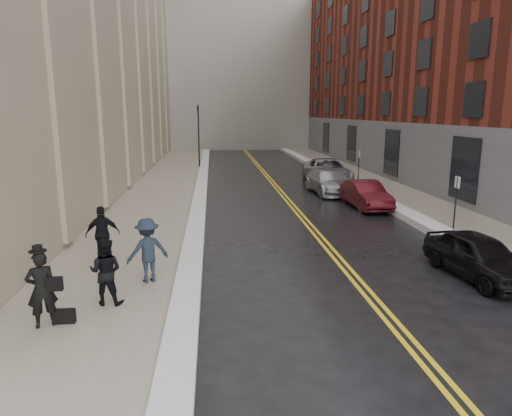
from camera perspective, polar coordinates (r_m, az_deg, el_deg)
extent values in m
plane|color=black|center=(9.86, 4.00, -16.33)|extent=(160.00, 160.00, 0.00)
cube|color=gray|center=(25.17, -12.24, 1.17)|extent=(4.00, 64.00, 0.15)
cube|color=gray|center=(27.09, 17.41, 1.65)|extent=(3.00, 64.00, 0.15)
cube|color=gold|center=(25.30, 3.43, 1.31)|extent=(0.12, 64.00, 0.01)
cube|color=gold|center=(25.33, 3.97, 1.32)|extent=(0.12, 64.00, 0.01)
cube|color=white|center=(24.99, -7.00, 1.41)|extent=(0.70, 60.80, 0.26)
cube|color=white|center=(26.42, 13.72, 1.77)|extent=(0.85, 60.80, 0.30)
cube|color=maroon|center=(37.08, 26.72, 17.46)|extent=(14.00, 50.00, 18.00)
cylinder|color=black|center=(38.63, -7.17, 8.81)|extent=(0.12, 0.12, 5.20)
imported|color=black|center=(38.58, -7.25, 11.77)|extent=(0.18, 0.15, 0.90)
cylinder|color=black|center=(19.36, 23.65, 0.33)|extent=(0.06, 0.06, 2.20)
cube|color=white|center=(19.22, 23.88, 2.95)|extent=(0.02, 0.35, 0.45)
cylinder|color=black|center=(30.27, 12.70, 4.90)|extent=(0.06, 0.06, 2.20)
cube|color=white|center=(30.18, 12.78, 6.60)|extent=(0.02, 0.35, 0.45)
imported|color=black|center=(14.49, 26.08, -5.42)|extent=(1.93, 3.93, 1.29)
imported|color=#450C13|center=(23.09, 13.54, 1.64)|extent=(1.61, 4.09, 1.33)
imported|color=#98999F|center=(26.88, 9.03, 3.30)|extent=(2.27, 4.87, 1.38)
imported|color=#A1A4A9|center=(30.43, 8.87, 4.56)|extent=(3.25, 6.14, 1.64)
imported|color=black|center=(10.79, -25.23, -9.18)|extent=(0.72, 0.62, 1.68)
imported|color=black|center=(11.48, -18.28, -7.53)|extent=(0.87, 0.72, 1.62)
imported|color=#1A222F|center=(12.63, -13.40, -5.14)|extent=(1.30, 1.06, 1.75)
imported|color=black|center=(14.71, -18.61, -3.08)|extent=(1.08, 0.66, 1.72)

